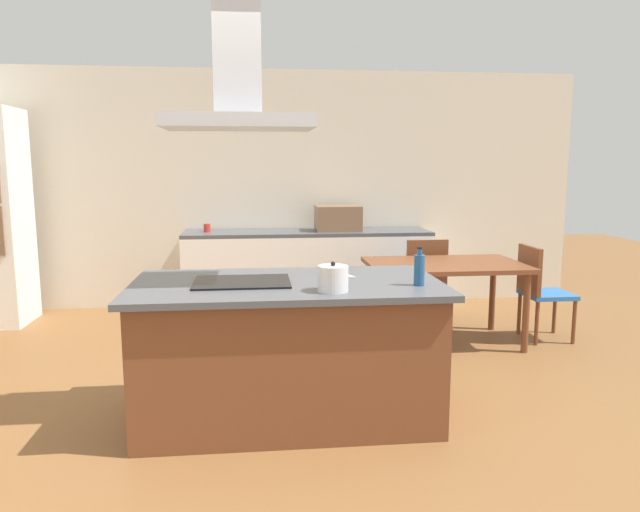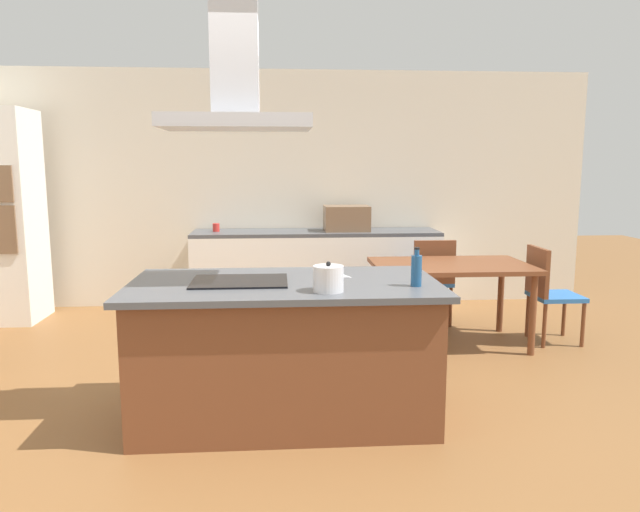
{
  "view_description": "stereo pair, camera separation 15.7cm",
  "coord_description": "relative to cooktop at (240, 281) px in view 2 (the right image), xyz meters",
  "views": [
    {
      "loc": [
        -0.2,
        -3.69,
        1.64
      ],
      "look_at": [
        0.26,
        0.4,
        1.0
      ],
      "focal_mm": 33.24,
      "sensor_mm": 36.0,
      "label": 1
    },
    {
      "loc": [
        -0.04,
        -3.7,
        1.64
      ],
      "look_at": [
        0.26,
        0.4,
        1.0
      ],
      "focal_mm": 33.24,
      "sensor_mm": 36.0,
      "label": 2
    }
  ],
  "objects": [
    {
      "name": "ground",
      "position": [
        0.28,
        1.5,
        -0.91
      ],
      "size": [
        16.0,
        16.0,
        0.0
      ],
      "primitive_type": "plane",
      "color": "brown"
    },
    {
      "name": "wall_back",
      "position": [
        0.28,
        3.25,
        0.44
      ],
      "size": [
        7.2,
        0.1,
        2.7
      ],
      "primitive_type": "cube",
      "color": "beige",
      "rests_on": "ground"
    },
    {
      "name": "kitchen_island",
      "position": [
        0.28,
        0.0,
        -0.45
      ],
      "size": [
        1.96,
        1.05,
        0.9
      ],
      "color": "brown",
      "rests_on": "ground"
    },
    {
      "name": "cooktop",
      "position": [
        0.0,
        0.0,
        0.0
      ],
      "size": [
        0.6,
        0.44,
        0.01
      ],
      "primitive_type": "cube",
      "color": "black",
      "rests_on": "kitchen_island"
    },
    {
      "name": "tea_kettle",
      "position": [
        0.54,
        -0.32,
        0.07
      ],
      "size": [
        0.23,
        0.18,
        0.18
      ],
      "color": "silver",
      "rests_on": "kitchen_island"
    },
    {
      "name": "olive_oil_bottle",
      "position": [
        1.09,
        -0.2,
        0.1
      ],
      "size": [
        0.07,
        0.07,
        0.24
      ],
      "color": "navy",
      "rests_on": "kitchen_island"
    },
    {
      "name": "back_counter",
      "position": [
        0.67,
        2.88,
        -0.46
      ],
      "size": [
        2.75,
        0.62,
        0.9
      ],
      "color": "white",
      "rests_on": "ground"
    },
    {
      "name": "countertop_microwave",
      "position": [
        1.02,
        2.88,
        0.13
      ],
      "size": [
        0.5,
        0.38,
        0.28
      ],
      "primitive_type": "cube",
      "color": "brown",
      "rests_on": "back_counter"
    },
    {
      "name": "coffee_mug_red",
      "position": [
        -0.44,
        2.91,
        0.04
      ],
      "size": [
        0.08,
        0.08,
        0.09
      ],
      "primitive_type": "cylinder",
      "color": "red",
      "rests_on": "back_counter"
    },
    {
      "name": "wall_oven_stack",
      "position": [
        -2.62,
        2.65,
        0.2
      ],
      "size": [
        0.7,
        0.66,
        2.2
      ],
      "color": "white",
      "rests_on": "ground"
    },
    {
      "name": "dining_table",
      "position": [
        1.81,
        1.48,
        -0.24
      ],
      "size": [
        1.4,
        0.9,
        0.75
      ],
      "color": "brown",
      "rests_on": "ground"
    },
    {
      "name": "chair_at_right_end",
      "position": [
        2.72,
        1.48,
        -0.4
      ],
      "size": [
        0.42,
        0.42,
        0.89
      ],
      "color": "#2D6BB7",
      "rests_on": "ground"
    },
    {
      "name": "chair_facing_back_wall",
      "position": [
        1.81,
        2.14,
        -0.4
      ],
      "size": [
        0.42,
        0.42,
        0.89
      ],
      "color": "#2D6BB7",
      "rests_on": "ground"
    },
    {
      "name": "range_hood",
      "position": [
        0.0,
        0.0,
        1.2
      ],
      "size": [
        0.9,
        0.55,
        0.78
      ],
      "color": "#ADADB2"
    }
  ]
}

